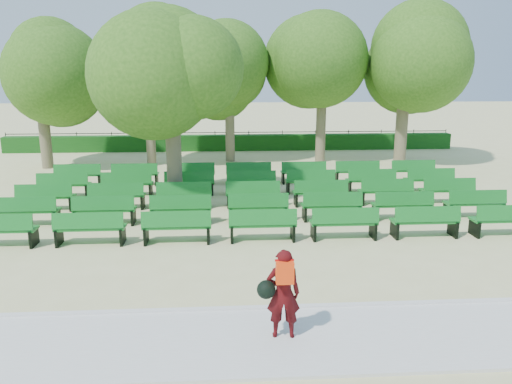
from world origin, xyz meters
TOP-DOWN VIEW (x-y plane):
  - ground at (0.00, 0.00)m, footprint 120.00×120.00m
  - paving at (0.00, -7.40)m, footprint 30.00×2.20m
  - curb at (0.00, -6.25)m, footprint 30.00×0.12m
  - hedge at (0.00, 14.00)m, footprint 26.00×0.70m
  - fence at (0.00, 14.40)m, footprint 26.00×0.10m
  - tree_line at (0.00, 10.00)m, footprint 21.80×6.80m
  - bench_array at (0.47, 1.47)m, footprint 1.86×0.66m
  - tree_among at (-2.19, 1.76)m, footprint 4.30×4.30m
  - person at (0.43, -7.31)m, footprint 0.75×0.46m

SIDE VIEW (x-z plane):
  - ground at x=0.00m, z-range 0.00..0.00m
  - fence at x=0.00m, z-range -0.51..0.51m
  - tree_line at x=0.00m, z-range -3.52..3.52m
  - paving at x=0.00m, z-range 0.00..0.06m
  - curb at x=0.00m, z-range 0.00..0.10m
  - bench_array at x=0.47m, z-range -0.48..0.67m
  - hedge at x=0.00m, z-range 0.00..0.90m
  - person at x=0.43m, z-range 0.09..1.67m
  - tree_among at x=-2.19m, z-range 1.11..7.27m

